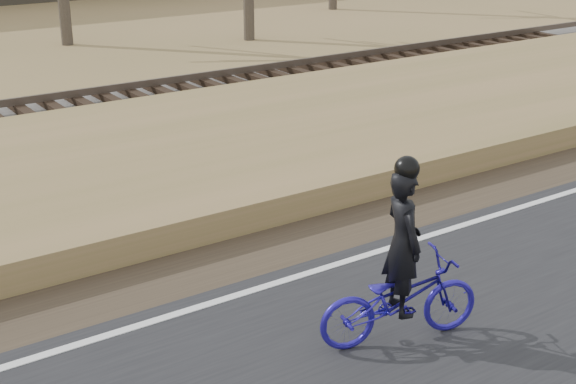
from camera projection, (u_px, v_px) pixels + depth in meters
ground at (153, 337)px, 8.88m from camera, size 120.00×120.00×0.00m
edge_line at (145, 324)px, 9.01m from camera, size 120.00×0.12×0.01m
shoulder at (110, 293)px, 9.80m from camera, size 120.00×1.60×0.04m
embankment at (32, 203)px, 12.05m from camera, size 120.00×5.00×0.44m
cyclist at (400, 285)px, 8.50m from camera, size 1.93×1.09×2.09m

